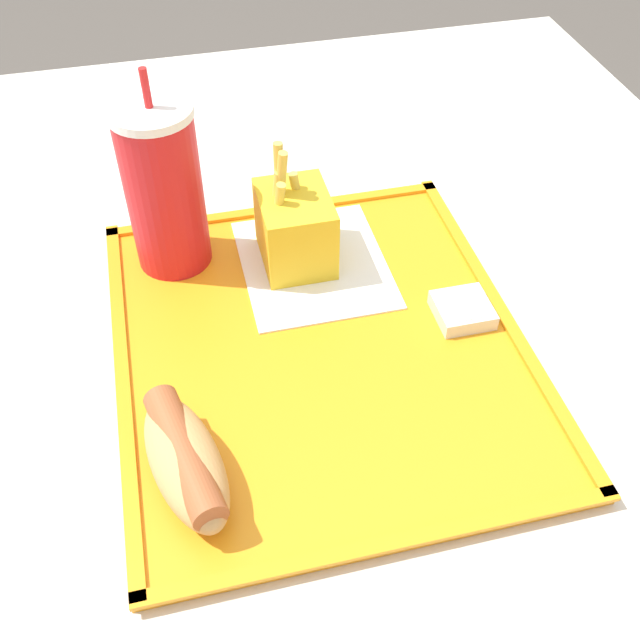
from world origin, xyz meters
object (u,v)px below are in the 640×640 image
at_px(soda_cup, 164,188).
at_px(sauce_cup_mayo, 464,313).
at_px(hot_dog_far, 185,460).
at_px(fries_carton, 294,227).

bearing_deg(soda_cup, sauce_cup_mayo, -121.10).
distance_m(soda_cup, sauce_cup_mayo, 0.30).
height_order(soda_cup, hot_dog_far, soda_cup).
xyz_separation_m(hot_dog_far, sauce_cup_mayo, (0.11, -0.26, -0.02)).
height_order(hot_dog_far, fries_carton, fries_carton).
bearing_deg(sauce_cup_mayo, fries_carton, 47.84).
bearing_deg(hot_dog_far, soda_cup, -3.57).
distance_m(hot_dog_far, fries_carton, 0.27).
bearing_deg(fries_carton, sauce_cup_mayo, -132.16).
relative_size(hot_dog_far, fries_carton, 1.08).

